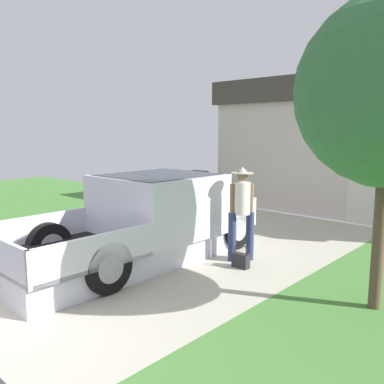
% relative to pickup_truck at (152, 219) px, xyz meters
% --- Properties ---
extents(pickup_truck, '(2.16, 5.01, 1.58)m').
position_rel_pickup_truck_xyz_m(pickup_truck, '(0.00, 0.00, 0.00)').
color(pickup_truck, silver).
rests_on(pickup_truck, ground).
extents(person_with_hat, '(0.41, 0.43, 1.76)m').
position_rel_pickup_truck_xyz_m(person_with_hat, '(1.43, 0.93, 0.28)').
color(person_with_hat, navy).
rests_on(person_with_hat, ground).
extents(handbag, '(0.31, 0.14, 0.45)m').
position_rel_pickup_truck_xyz_m(handbag, '(1.68, 0.58, -0.57)').
color(handbag, '#232328').
rests_on(handbag, ground).
extents(wheeled_trash_bin, '(0.60, 0.72, 1.08)m').
position_rel_pickup_truck_xyz_m(wheeled_trash_bin, '(-3.23, 4.81, -0.13)').
color(wheeled_trash_bin, '#424247').
rests_on(wheeled_trash_bin, ground).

